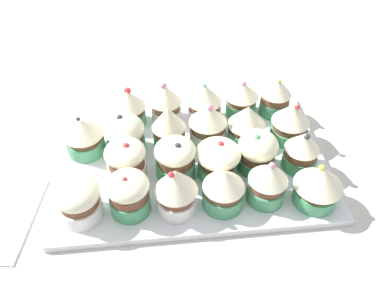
{
  "coord_description": "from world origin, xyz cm",
  "views": [
    {
      "loc": [
        -4.57,
        -44.59,
        46.46
      ],
      "look_at": [
        0.0,
        0.0,
        4.2
      ],
      "focal_mm": 36.39,
      "sensor_mm": 36.0,
      "label": 1
    }
  ],
  "objects_px": {
    "cupcake_2": "(176,190)",
    "cupcake_9": "(257,151)",
    "cupcake_7": "(175,159)",
    "cupcake_16": "(291,121)",
    "cupcake_6": "(126,161)",
    "cupcake_12": "(125,135)",
    "cupcake_10": "(302,150)",
    "cupcake_11": "(84,136)",
    "cupcake_13": "(169,127)",
    "cupcake_4": "(268,182)",
    "cupcake_15": "(247,123)",
    "cupcake_21": "(276,96)",
    "cupcake_17": "(129,107)",
    "cupcake_0": "(79,200)",
    "cupcake_3": "(224,188)",
    "cupcake_18": "(166,102)",
    "baking_tray": "(192,160)",
    "cupcake_1": "(129,193)",
    "cupcake_8": "(218,159)",
    "cupcake_20": "(242,98)",
    "cupcake_5": "(318,184)",
    "cupcake_14": "(208,123)",
    "cupcake_19": "(205,103)"
  },
  "relations": [
    {
      "from": "cupcake_2",
      "to": "cupcake_9",
      "type": "bearing_deg",
      "value": 28.19
    },
    {
      "from": "cupcake_7",
      "to": "cupcake_16",
      "type": "relative_size",
      "value": 0.95
    },
    {
      "from": "cupcake_6",
      "to": "cupcake_12",
      "type": "relative_size",
      "value": 0.98
    },
    {
      "from": "cupcake_9",
      "to": "cupcake_6",
      "type": "bearing_deg",
      "value": 179.76
    },
    {
      "from": "cupcake_10",
      "to": "cupcake_16",
      "type": "xyz_separation_m",
      "value": [
        0.0,
        0.07,
        0.0
      ]
    },
    {
      "from": "cupcake_2",
      "to": "cupcake_11",
      "type": "bearing_deg",
      "value": 135.87
    },
    {
      "from": "cupcake_6",
      "to": "cupcake_13",
      "type": "height_order",
      "value": "cupcake_13"
    },
    {
      "from": "cupcake_4",
      "to": "cupcake_13",
      "type": "relative_size",
      "value": 0.93
    },
    {
      "from": "cupcake_7",
      "to": "cupcake_15",
      "type": "relative_size",
      "value": 1.0
    },
    {
      "from": "cupcake_15",
      "to": "cupcake_21",
      "type": "relative_size",
      "value": 0.95
    },
    {
      "from": "cupcake_4",
      "to": "cupcake_17",
      "type": "bearing_deg",
      "value": 135.8
    },
    {
      "from": "cupcake_0",
      "to": "cupcake_12",
      "type": "relative_size",
      "value": 0.88
    },
    {
      "from": "cupcake_6",
      "to": "cupcake_13",
      "type": "distance_m",
      "value": 0.09
    },
    {
      "from": "cupcake_3",
      "to": "cupcake_18",
      "type": "relative_size",
      "value": 0.88
    },
    {
      "from": "baking_tray",
      "to": "cupcake_1",
      "type": "distance_m",
      "value": 0.14
    },
    {
      "from": "cupcake_1",
      "to": "cupcake_8",
      "type": "relative_size",
      "value": 1.02
    },
    {
      "from": "cupcake_0",
      "to": "cupcake_9",
      "type": "height_order",
      "value": "cupcake_9"
    },
    {
      "from": "cupcake_4",
      "to": "cupcake_6",
      "type": "distance_m",
      "value": 0.21
    },
    {
      "from": "baking_tray",
      "to": "cupcake_3",
      "type": "bearing_deg",
      "value": -70.76
    },
    {
      "from": "cupcake_20",
      "to": "cupcake_17",
      "type": "bearing_deg",
      "value": -177.73
    },
    {
      "from": "cupcake_0",
      "to": "cupcake_20",
      "type": "distance_m",
      "value": 0.34
    },
    {
      "from": "cupcake_8",
      "to": "cupcake_16",
      "type": "bearing_deg",
      "value": 27.77
    },
    {
      "from": "cupcake_8",
      "to": "cupcake_16",
      "type": "xyz_separation_m",
      "value": [
        0.13,
        0.07,
        0.01
      ]
    },
    {
      "from": "baking_tray",
      "to": "cupcake_13",
      "type": "xyz_separation_m",
      "value": [
        -0.03,
        0.03,
        0.05
      ]
    },
    {
      "from": "cupcake_8",
      "to": "cupcake_0",
      "type": "bearing_deg",
      "value": -163.37
    },
    {
      "from": "cupcake_17",
      "to": "cupcake_20",
      "type": "distance_m",
      "value": 0.2
    },
    {
      "from": "cupcake_16",
      "to": "cupcake_21",
      "type": "distance_m",
      "value": 0.07
    },
    {
      "from": "cupcake_4",
      "to": "cupcake_9",
      "type": "distance_m",
      "value": 0.06
    },
    {
      "from": "cupcake_6",
      "to": "cupcake_16",
      "type": "bearing_deg",
      "value": 12.95
    },
    {
      "from": "cupcake_4",
      "to": "cupcake_18",
      "type": "relative_size",
      "value": 0.98
    },
    {
      "from": "cupcake_5",
      "to": "cupcake_3",
      "type": "bearing_deg",
      "value": 176.36
    },
    {
      "from": "cupcake_20",
      "to": "cupcake_6",
      "type": "bearing_deg",
      "value": -145.88
    },
    {
      "from": "cupcake_8",
      "to": "cupcake_13",
      "type": "relative_size",
      "value": 0.85
    },
    {
      "from": "baking_tray",
      "to": "cupcake_1",
      "type": "height_order",
      "value": "cupcake_1"
    },
    {
      "from": "baking_tray",
      "to": "cupcake_7",
      "type": "distance_m",
      "value": 0.06
    },
    {
      "from": "cupcake_14",
      "to": "cupcake_21",
      "type": "distance_m",
      "value": 0.14
    },
    {
      "from": "cupcake_19",
      "to": "cupcake_3",
      "type": "bearing_deg",
      "value": -89.27
    },
    {
      "from": "cupcake_1",
      "to": "cupcake_5",
      "type": "distance_m",
      "value": 0.27
    },
    {
      "from": "cupcake_9",
      "to": "cupcake_15",
      "type": "bearing_deg",
      "value": 93.01
    },
    {
      "from": "cupcake_0",
      "to": "cupcake_21",
      "type": "relative_size",
      "value": 0.86
    },
    {
      "from": "cupcake_1",
      "to": "cupcake_15",
      "type": "xyz_separation_m",
      "value": [
        0.19,
        0.13,
        0.0
      ]
    },
    {
      "from": "cupcake_0",
      "to": "cupcake_16",
      "type": "relative_size",
      "value": 0.86
    },
    {
      "from": "cupcake_15",
      "to": "cupcake_17",
      "type": "distance_m",
      "value": 0.21
    },
    {
      "from": "cupcake_15",
      "to": "cupcake_17",
      "type": "relative_size",
      "value": 0.99
    },
    {
      "from": "cupcake_0",
      "to": "cupcake_17",
      "type": "relative_size",
      "value": 0.89
    },
    {
      "from": "cupcake_1",
      "to": "cupcake_13",
      "type": "distance_m",
      "value": 0.14
    },
    {
      "from": "cupcake_1",
      "to": "cupcake_6",
      "type": "height_order",
      "value": "cupcake_6"
    },
    {
      "from": "cupcake_9",
      "to": "cupcake_11",
      "type": "xyz_separation_m",
      "value": [
        -0.27,
        0.07,
        -0.0
      ]
    },
    {
      "from": "cupcake_3",
      "to": "cupcake_17",
      "type": "relative_size",
      "value": 0.94
    },
    {
      "from": "cupcake_17",
      "to": "cupcake_20",
      "type": "bearing_deg",
      "value": 2.27
    }
  ]
}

